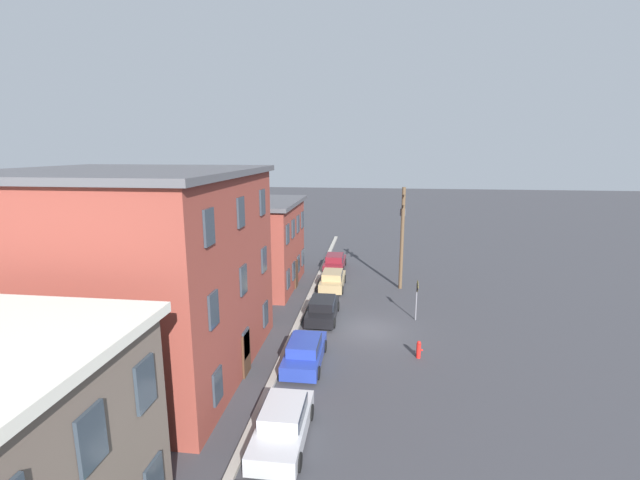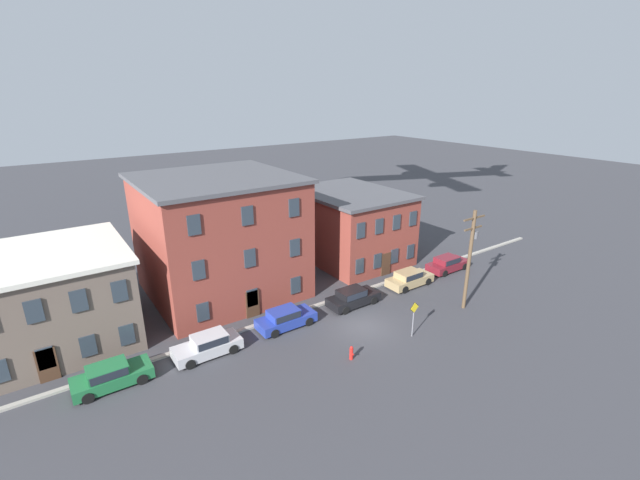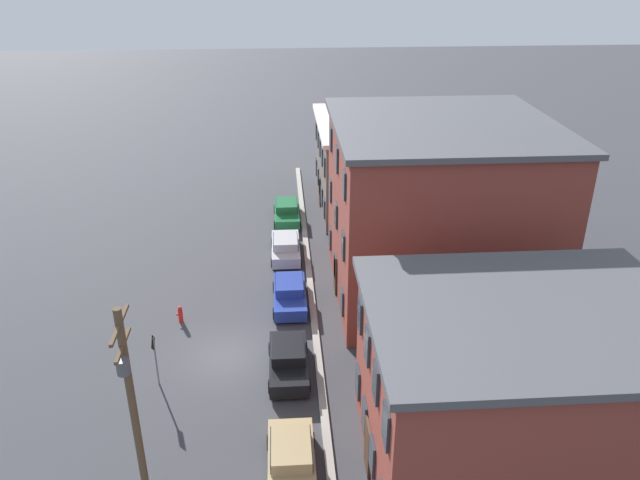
{
  "view_description": "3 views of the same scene",
  "coord_description": "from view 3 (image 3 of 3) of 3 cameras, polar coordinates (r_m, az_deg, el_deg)",
  "views": [
    {
      "loc": [
        -24.96,
        -0.11,
        10.95
      ],
      "look_at": [
        0.8,
        3.14,
        5.44
      ],
      "focal_mm": 24.0,
      "sensor_mm": 36.0,
      "label": 1
    },
    {
      "loc": [
        -18.49,
        -21.01,
        16.61
      ],
      "look_at": [
        -1.02,
        4.2,
        5.78
      ],
      "focal_mm": 24.0,
      "sensor_mm": 36.0,
      "label": 2
    },
    {
      "loc": [
        25.72,
        2.89,
        18.6
      ],
      "look_at": [
        -0.24,
        4.65,
        6.16
      ],
      "focal_mm": 35.0,
      "sensor_mm": 36.0,
      "label": 3
    }
  ],
  "objects": [
    {
      "name": "apartment_far",
      "position": [
        25.0,
        17.56,
        -12.96
      ],
      "size": [
        9.07,
        11.47,
        7.01
      ],
      "color": "brown",
      "rests_on": "ground_plane"
    },
    {
      "name": "car_silver",
      "position": [
        40.61,
        -3.16,
        -0.56
      ],
      "size": [
        4.4,
        1.92,
        1.43
      ],
      "color": "#B7B7BC",
      "rests_on": "ground_plane"
    },
    {
      "name": "utility_pole",
      "position": [
        22.82,
        -16.89,
        -13.68
      ],
      "size": [
        2.4,
        0.44,
        8.13
      ],
      "color": "brown",
      "rests_on": "ground_plane"
    },
    {
      "name": "car_blue",
      "position": [
        35.37,
        -2.79,
        -4.79
      ],
      "size": [
        4.4,
        1.92,
        1.43
      ],
      "color": "#233899",
      "rests_on": "ground_plane"
    },
    {
      "name": "car_black",
      "position": [
        30.18,
        -2.9,
        -10.74
      ],
      "size": [
        4.4,
        1.92,
        1.43
      ],
      "color": "black",
      "rests_on": "ground_plane"
    },
    {
      "name": "car_green",
      "position": [
        45.97,
        -3.06,
        2.67
      ],
      "size": [
        4.4,
        1.92,
        1.43
      ],
      "color": "#1E6638",
      "rests_on": "ground_plane"
    },
    {
      "name": "caution_sign",
      "position": [
        29.72,
        -14.89,
        -9.88
      ],
      "size": [
        0.84,
        0.08,
        2.72
      ],
      "color": "slate",
      "rests_on": "ground_plane"
    },
    {
      "name": "apartment_midblock",
      "position": [
        35.69,
        10.68,
        2.76
      ],
      "size": [
        12.14,
        11.84,
        10.06
      ],
      "color": "brown",
      "rests_on": "ground_plane"
    },
    {
      "name": "fire_hydrant",
      "position": [
        34.69,
        -12.65,
        -6.63
      ],
      "size": [
        0.24,
        0.34,
        0.96
      ],
      "color": "red",
      "rests_on": "ground_plane"
    },
    {
      "name": "car_tan",
      "position": [
        25.28,
        -2.63,
        -19.4
      ],
      "size": [
        4.4,
        1.92,
        1.43
      ],
      "color": "tan",
      "rests_on": "ground_plane"
    },
    {
      "name": "apartment_corner",
      "position": [
        48.46,
        5.59,
        7.03
      ],
      "size": [
        11.82,
        9.83,
        6.57
      ],
      "color": "#66564C",
      "rests_on": "ground_plane"
    },
    {
      "name": "ground_plane",
      "position": [
        31.88,
        -8.48,
        -10.47
      ],
      "size": [
        200.0,
        200.0,
        0.0
      ],
      "primitive_type": "plane",
      "color": "#38383D"
    },
    {
      "name": "kerb_strip",
      "position": [
        31.74,
        -0.24,
        -10.14
      ],
      "size": [
        56.0,
        0.36,
        0.16
      ],
      "primitive_type": "cube",
      "color": "#9E998E",
      "rests_on": "ground_plane"
    }
  ]
}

